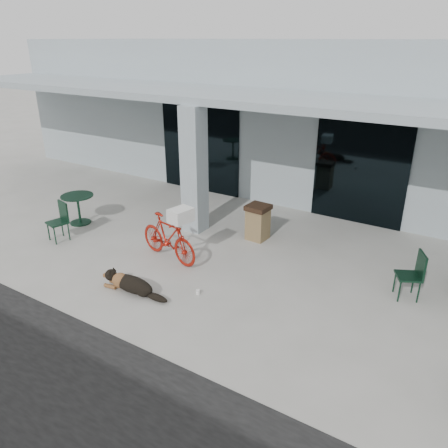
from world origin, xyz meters
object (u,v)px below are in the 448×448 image
Objects in this scene: dog at (132,284)px; cafe_table_near at (79,209)px; trash_receptacle at (258,222)px; cafe_chair_far_b at (408,275)px; bicycle at (168,238)px; cafe_chair_near at (57,222)px.

cafe_table_near is at bearing 145.48° from dog.
dog is at bearing -26.99° from cafe_table_near.
cafe_table_near is at bearing -159.88° from trash_receptacle.
dog is at bearing -86.48° from cafe_chair_far_b.
trash_receptacle is (0.90, 3.45, 0.25)m from dog.
trash_receptacle is (4.46, 1.63, 0.05)m from cafe_table_near.
cafe_table_near is at bearing 94.90° from bicycle.
cafe_table_near is (-3.56, 1.81, 0.20)m from dog.
cafe_chair_near is at bearing -103.34° from cafe_chair_far_b.
cafe_table_near is 0.88× the size of cafe_chair_near.
bicycle is 1.53m from dog.
bicycle is at bearing -103.12° from cafe_chair_far_b.
cafe_chair_far_b is (4.51, 2.61, 0.28)m from dog.
cafe_table_near is 0.88× the size of cafe_chair_far_b.
dog is 3.27m from cafe_chair_near.
trash_receptacle reaches higher than cafe_table_near.
cafe_chair_near is at bearing 157.99° from dog.
cafe_chair_far_b reaches higher than dog.
bicycle is 1.80× the size of cafe_chair_near.
cafe_chair_near is (-2.87, -0.65, -0.04)m from bicycle.
cafe_table_near is 8.11m from cafe_chair_far_b.
dog is at bearing -104.55° from trash_receptacle.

